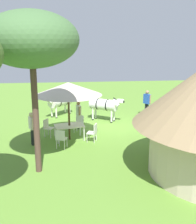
{
  "coord_description": "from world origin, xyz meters",
  "views": [
    {
      "loc": [
        2.53,
        15.15,
        4.72
      ],
      "look_at": [
        0.86,
        0.78,
        1.0
      ],
      "focal_mm": 43.6,
      "sensor_mm": 36.0,
      "label": 1
    }
  ],
  "objects_px": {
    "patio_chair_west_end": "(48,127)",
    "acacia_tree_right_background": "(31,40)",
    "shade_umbrella": "(68,89)",
    "striped_lounge_chair": "(165,123)",
    "patio_chair_near_hut": "(79,123)",
    "standing_watcher": "(147,101)",
    "zebra_by_umbrella": "(60,101)",
    "patio_chair_near_lawn": "(93,132)",
    "guest_behind_table": "(79,112)",
    "guest_beside_umbrella": "(32,126)",
    "patio_dining_table": "(69,127)",
    "patio_chair_east_end": "(61,138)",
    "zebra_nearest_camera": "(104,105)"
  },
  "relations": [
    {
      "from": "standing_watcher",
      "to": "zebra_by_umbrella",
      "type": "xyz_separation_m",
      "value": [
        5.6,
        -0.86,
        -0.05
      ]
    },
    {
      "from": "patio_chair_west_end",
      "to": "acacia_tree_right_background",
      "type": "bearing_deg",
      "value": 26.27
    },
    {
      "from": "zebra_by_umbrella",
      "to": "standing_watcher",
      "type": "bearing_deg",
      "value": -146.25
    },
    {
      "from": "patio_chair_near_hut",
      "to": "standing_watcher",
      "type": "relative_size",
      "value": 0.52
    },
    {
      "from": "patio_chair_near_hut",
      "to": "zebra_nearest_camera",
      "type": "height_order",
      "value": "zebra_nearest_camera"
    },
    {
      "from": "patio_chair_near_hut",
      "to": "standing_watcher",
      "type": "bearing_deg",
      "value": -123.89
    },
    {
      "from": "guest_behind_table",
      "to": "zebra_by_umbrella",
      "type": "bearing_deg",
      "value": -172.26
    },
    {
      "from": "patio_chair_east_end",
      "to": "standing_watcher",
      "type": "bearing_deg",
      "value": 60.91
    },
    {
      "from": "patio_chair_west_end",
      "to": "patio_chair_east_end",
      "type": "xyz_separation_m",
      "value": [
        -0.7,
        1.76,
        0.0
      ]
    },
    {
      "from": "shade_umbrella",
      "to": "striped_lounge_chair",
      "type": "bearing_deg",
      "value": -166.66
    },
    {
      "from": "patio_chair_west_end",
      "to": "guest_behind_table",
      "type": "bearing_deg",
      "value": 151.49
    },
    {
      "from": "guest_behind_table",
      "to": "acacia_tree_right_background",
      "type": "xyz_separation_m",
      "value": [
        1.75,
        5.01,
        3.84
      ]
    },
    {
      "from": "standing_watcher",
      "to": "zebra_nearest_camera",
      "type": "height_order",
      "value": "standing_watcher"
    },
    {
      "from": "patio_chair_near_hut",
      "to": "striped_lounge_chair",
      "type": "distance_m",
      "value": 4.89
    },
    {
      "from": "standing_watcher",
      "to": "striped_lounge_chair",
      "type": "relative_size",
      "value": 1.8
    },
    {
      "from": "patio_dining_table",
      "to": "patio_chair_near_lawn",
      "type": "bearing_deg",
      "value": 157.86
    },
    {
      "from": "shade_umbrella",
      "to": "zebra_nearest_camera",
      "type": "relative_size",
      "value": 1.59
    },
    {
      "from": "patio_dining_table",
      "to": "striped_lounge_chair",
      "type": "relative_size",
      "value": 1.63
    },
    {
      "from": "shade_umbrella",
      "to": "patio_chair_near_lawn",
      "type": "bearing_deg",
      "value": 157.86
    },
    {
      "from": "striped_lounge_chair",
      "to": "zebra_nearest_camera",
      "type": "xyz_separation_m",
      "value": [
        3.25,
        -1.84,
        0.75
      ]
    },
    {
      "from": "patio_chair_east_end",
      "to": "patio_chair_near_lawn",
      "type": "xyz_separation_m",
      "value": [
        -1.55,
        -0.71,
        0.0
      ]
    },
    {
      "from": "patio_chair_near_lawn",
      "to": "guest_behind_table",
      "type": "bearing_deg",
      "value": 38.0
    },
    {
      "from": "patio_dining_table",
      "to": "acacia_tree_right_background",
      "type": "height_order",
      "value": "acacia_tree_right_background"
    },
    {
      "from": "striped_lounge_chair",
      "to": "zebra_nearest_camera",
      "type": "distance_m",
      "value": 3.8
    },
    {
      "from": "patio_chair_east_end",
      "to": "patio_chair_near_hut",
      "type": "relative_size",
      "value": 1.0
    },
    {
      "from": "patio_chair_west_end",
      "to": "striped_lounge_chair",
      "type": "height_order",
      "value": "patio_chair_west_end"
    },
    {
      "from": "patio_chair_near_lawn",
      "to": "guest_beside_umbrella",
      "type": "height_order",
      "value": "guest_beside_umbrella"
    },
    {
      "from": "striped_lounge_chair",
      "to": "guest_beside_umbrella",
      "type": "bearing_deg",
      "value": -129.82
    },
    {
      "from": "zebra_by_umbrella",
      "to": "patio_chair_west_end",
      "type": "bearing_deg",
      "value": 124.6
    },
    {
      "from": "patio_chair_near_hut",
      "to": "guest_behind_table",
      "type": "xyz_separation_m",
      "value": [
        -0.0,
        -0.55,
        0.42
      ]
    },
    {
      "from": "patio_chair_west_end",
      "to": "patio_chair_east_end",
      "type": "height_order",
      "value": "same"
    },
    {
      "from": "guest_beside_umbrella",
      "to": "acacia_tree_right_background",
      "type": "distance_m",
      "value": 4.78
    },
    {
      "from": "standing_watcher",
      "to": "acacia_tree_right_background",
      "type": "distance_m",
      "value": 10.19
    },
    {
      "from": "patio_dining_table",
      "to": "acacia_tree_right_background",
      "type": "distance_m",
      "value": 5.44
    },
    {
      "from": "patio_dining_table",
      "to": "guest_behind_table",
      "type": "bearing_deg",
      "value": -107.95
    },
    {
      "from": "shade_umbrella",
      "to": "patio_chair_east_end",
      "type": "bearing_deg",
      "value": 71.31
    },
    {
      "from": "patio_chair_near_lawn",
      "to": "guest_beside_umbrella",
      "type": "xyz_separation_m",
      "value": [
        2.89,
        0.07,
        0.43
      ]
    },
    {
      "from": "standing_watcher",
      "to": "guest_beside_umbrella",
      "type": "bearing_deg",
      "value": 90.41
    },
    {
      "from": "patio_chair_east_end",
      "to": "guest_beside_umbrella",
      "type": "distance_m",
      "value": 1.55
    },
    {
      "from": "guest_beside_umbrella",
      "to": "patio_dining_table",
      "type": "bearing_deg",
      "value": -93.82
    },
    {
      "from": "patio_chair_near_hut",
      "to": "acacia_tree_right_background",
      "type": "xyz_separation_m",
      "value": [
        1.74,
        4.46,
        4.26
      ]
    },
    {
      "from": "shade_umbrella",
      "to": "striped_lounge_chair",
      "type": "height_order",
      "value": "shade_umbrella"
    },
    {
      "from": "patio_chair_near_lawn",
      "to": "guest_behind_table",
      "type": "xyz_separation_m",
      "value": [
        0.61,
        -2.14,
        0.42
      ]
    },
    {
      "from": "patio_dining_table",
      "to": "zebra_nearest_camera",
      "type": "height_order",
      "value": "zebra_nearest_camera"
    },
    {
      "from": "patio_chair_west_end",
      "to": "zebra_nearest_camera",
      "type": "bearing_deg",
      "value": 155.65
    },
    {
      "from": "patio_dining_table",
      "to": "patio_chair_west_end",
      "type": "xyz_separation_m",
      "value": [
        1.1,
        -0.58,
        -0.14
      ]
    },
    {
      "from": "guest_beside_umbrella",
      "to": "striped_lounge_chair",
      "type": "bearing_deg",
      "value": -96.77
    },
    {
      "from": "striped_lounge_chair",
      "to": "acacia_tree_right_background",
      "type": "xyz_separation_m",
      "value": [
        6.63,
        4.63,
        4.53
      ]
    },
    {
      "from": "standing_watcher",
      "to": "patio_chair_near_lawn",
      "type": "bearing_deg",
      "value": 105.36
    },
    {
      "from": "shade_umbrella",
      "to": "acacia_tree_right_background",
      "type": "height_order",
      "value": "acacia_tree_right_background"
    }
  ]
}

